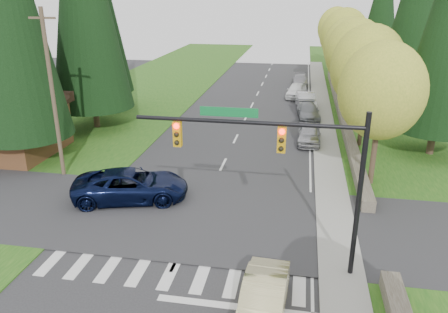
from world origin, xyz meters
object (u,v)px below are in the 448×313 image
(suv_navy, at_px, (131,185))
(parked_car_c, at_px, (306,101))
(parked_car_e, at_px, (300,80))
(parked_car_d, at_px, (296,90))
(parked_car_a, at_px, (309,134))
(parked_car_b, at_px, (308,112))
(sedan_champagne, at_px, (263,300))

(suv_navy, xyz_separation_m, parked_car_c, (9.36, 21.89, -0.08))
(suv_navy, height_order, parked_car_e, suv_navy)
(parked_car_d, bearing_deg, parked_car_e, 94.69)
(parked_car_a, relative_size, parked_car_b, 0.92)
(parked_car_c, bearing_deg, parked_car_a, -96.11)
(sedan_champagne, relative_size, parked_car_a, 1.03)
(suv_navy, distance_m, parked_car_b, 20.75)
(suv_navy, xyz_separation_m, parked_car_b, (9.58, 18.40, -0.20))
(sedan_champagne, distance_m, suv_navy, 11.30)
(sedan_champagne, distance_m, parked_car_d, 34.80)
(sedan_champagne, bearing_deg, parked_car_a, 87.87)
(parked_car_c, bearing_deg, parked_car_b, -93.88)
(parked_car_a, bearing_deg, parked_car_e, 93.22)
(parked_car_a, distance_m, parked_car_b, 6.91)
(suv_navy, relative_size, parked_car_d, 1.37)
(sedan_champagne, xyz_separation_m, parked_car_a, (1.65, 19.49, 0.01))
(parked_car_c, distance_m, parked_car_e, 11.66)
(sedan_champagne, relative_size, parked_car_c, 0.91)
(parked_car_b, distance_m, parked_car_d, 8.50)
(sedan_champagne, relative_size, suv_navy, 0.70)
(suv_navy, height_order, parked_car_b, suv_navy)
(parked_car_d, bearing_deg, sedan_champagne, -82.97)
(sedan_champagne, bearing_deg, suv_navy, 137.61)
(parked_car_b, relative_size, parked_car_e, 1.04)
(suv_navy, height_order, parked_car_d, suv_navy)
(parked_car_d, xyz_separation_m, parked_car_e, (0.34, 6.73, -0.13))
(suv_navy, relative_size, parked_car_c, 1.30)
(suv_navy, bearing_deg, parked_car_b, -42.94)
(parked_car_a, xyz_separation_m, parked_car_c, (-0.26, 10.40, 0.06))
(parked_car_e, bearing_deg, parked_car_d, -95.28)
(sedan_champagne, height_order, parked_car_c, parked_car_c)
(sedan_champagne, height_order, parked_car_a, parked_car_a)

